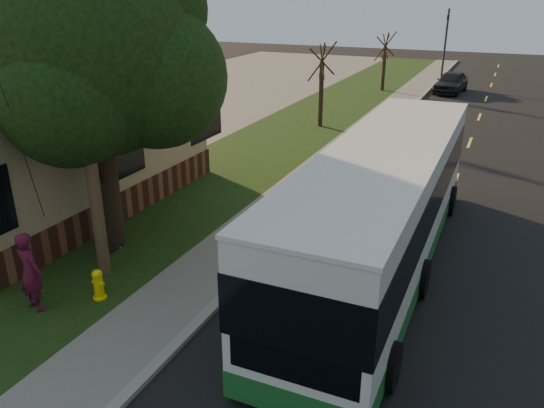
# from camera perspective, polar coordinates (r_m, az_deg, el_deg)

# --- Properties ---
(ground) EXTENTS (120.00, 120.00, 0.00)m
(ground) POSITION_cam_1_polar(r_m,az_deg,el_deg) (11.75, -8.13, -12.99)
(ground) COLOR black
(ground) RESTS_ON ground
(road) EXTENTS (8.00, 80.00, 0.01)m
(road) POSITION_cam_1_polar(r_m,az_deg,el_deg) (19.28, 18.47, 0.52)
(road) COLOR black
(road) RESTS_ON ground
(curb) EXTENTS (0.25, 80.00, 0.12)m
(curb) POSITION_cam_1_polar(r_m,az_deg,el_deg) (19.95, 7.08, 2.40)
(curb) COLOR gray
(curb) RESTS_ON ground
(sidewalk) EXTENTS (2.00, 80.00, 0.08)m
(sidewalk) POSITION_cam_1_polar(r_m,az_deg,el_deg) (20.25, 4.38, 2.74)
(sidewalk) COLOR slate
(sidewalk) RESTS_ON ground
(grass_verge) EXTENTS (5.00, 80.00, 0.07)m
(grass_verge) POSITION_cam_1_polar(r_m,az_deg,el_deg) (21.61, -4.40, 3.98)
(grass_verge) COLOR black
(grass_verge) RESTS_ON ground
(building_lot) EXTENTS (15.00, 80.00, 0.04)m
(building_lot) POSITION_cam_1_polar(r_m,az_deg,el_deg) (27.64, -23.11, 6.26)
(building_lot) COLOR slate
(building_lot) RESTS_ON ground
(fire_hydrant) EXTENTS (0.32, 0.32, 0.74)m
(fire_hydrant) POSITION_cam_1_polar(r_m,az_deg,el_deg) (12.93, -18.18, -8.20)
(fire_hydrant) COLOR yellow
(fire_hydrant) RESTS_ON grass_verge
(utility_pole) EXTENTS (2.86, 3.21, 9.07)m
(utility_pole) POSITION_cam_1_polar(r_m,az_deg,el_deg) (12.68, -19.90, 11.36)
(utility_pole) COLOR #473321
(utility_pole) RESTS_ON ground
(leafy_tree) EXTENTS (6.30, 6.00, 7.80)m
(leafy_tree) POSITION_cam_1_polar(r_m,az_deg,el_deg) (14.40, -18.21, 14.86)
(leafy_tree) COLOR black
(leafy_tree) RESTS_ON grass_verge
(bare_tree_near) EXTENTS (1.38, 1.21, 4.31)m
(bare_tree_near) POSITION_cam_1_polar(r_m,az_deg,el_deg) (27.87, 5.32, 12.53)
(bare_tree_near) COLOR black
(bare_tree_near) RESTS_ON grass_verge
(bare_tree_far) EXTENTS (1.38, 1.21, 4.03)m
(bare_tree_far) POSITION_cam_1_polar(r_m,az_deg,el_deg) (39.22, 11.97, 14.68)
(bare_tree_far) COLOR black
(bare_tree_far) RESTS_ON grass_verge
(traffic_signal) EXTENTS (0.18, 0.22, 5.50)m
(traffic_signal) POSITION_cam_1_polar(r_m,az_deg,el_deg) (42.46, 18.14, 16.20)
(traffic_signal) COLOR #2D2D30
(traffic_signal) RESTS_ON ground
(transit_bus) EXTENTS (2.79, 12.08, 3.27)m
(transit_bus) POSITION_cam_1_polar(r_m,az_deg,el_deg) (13.47, 11.83, -0.07)
(transit_bus) COLOR silver
(transit_bus) RESTS_ON ground
(skateboarder) EXTENTS (0.75, 0.56, 1.86)m
(skateboarder) POSITION_cam_1_polar(r_m,az_deg,el_deg) (12.79, -24.58, -6.61)
(skateboarder) COLOR #4E0F24
(skateboarder) RESTS_ON grass_verge
(skateboard_main) EXTENTS (0.25, 0.82, 0.08)m
(skateboard_main) POSITION_cam_1_polar(r_m,az_deg,el_deg) (15.15, -16.97, -4.74)
(skateboard_main) COLOR black
(skateboard_main) RESTS_ON grass_verge
(dumpster) EXTENTS (1.74, 1.58, 1.26)m
(dumpster) POSITION_cam_1_polar(r_m,az_deg,el_deg) (21.00, -18.43, 4.19)
(dumpster) COLOR black
(dumpster) RESTS_ON building_lot
(distant_car) EXTENTS (2.22, 4.51, 1.48)m
(distant_car) POSITION_cam_1_polar(r_m,az_deg,el_deg) (40.05, 18.69, 12.33)
(distant_car) COLOR black
(distant_car) RESTS_ON ground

